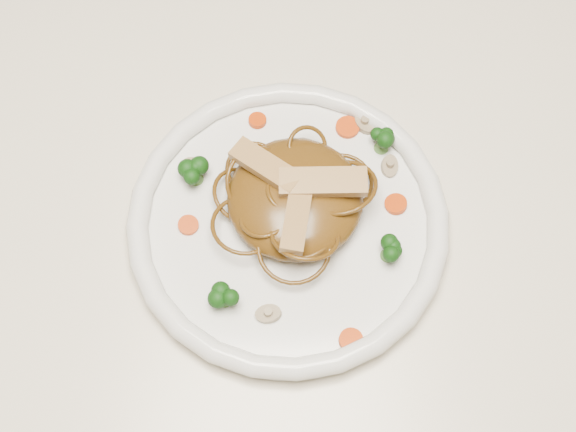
{
  "coord_description": "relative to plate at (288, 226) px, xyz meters",
  "views": [
    {
      "loc": [
        0.01,
        -0.22,
        1.44
      ],
      "look_at": [
        0.02,
        0.08,
        0.78
      ],
      "focal_mm": 51.54,
      "sensor_mm": 36.0,
      "label": 1
    }
  ],
  "objects": [
    {
      "name": "table",
      "position": [
        -0.02,
        -0.08,
        -0.11
      ],
      "size": [
        1.2,
        0.8,
        0.75
      ],
      "color": "beige",
      "rests_on": "ground"
    },
    {
      "name": "plate",
      "position": [
        0.0,
        0.0,
        0.0
      ],
      "size": [
        0.29,
        0.29,
        0.02
      ],
      "primitive_type": "cylinder",
      "rotation": [
        0.0,
        0.0,
        -0.0
      ],
      "color": "white",
      "rests_on": "table"
    },
    {
      "name": "noodle_mound",
      "position": [
        0.01,
        0.01,
        0.03
      ],
      "size": [
        0.14,
        0.14,
        0.04
      ],
      "primitive_type": "ellipsoid",
      "rotation": [
        0.0,
        0.0,
        -0.14
      ],
      "color": "#583710",
      "rests_on": "plate"
    },
    {
      "name": "chicken_a",
      "position": [
        0.03,
        0.02,
        0.05
      ],
      "size": [
        0.08,
        0.03,
        0.01
      ],
      "primitive_type": "cube",
      "rotation": [
        0.0,
        0.0,
        -0.03
      ],
      "color": "tan",
      "rests_on": "noodle_mound"
    },
    {
      "name": "chicken_b",
      "position": [
        -0.02,
        0.04,
        0.05
      ],
      "size": [
        0.07,
        0.06,
        0.01
      ],
      "primitive_type": "cube",
      "rotation": [
        0.0,
        0.0,
        2.46
      ],
      "color": "tan",
      "rests_on": "noodle_mound"
    },
    {
      "name": "chicken_c",
      "position": [
        0.01,
        -0.02,
        0.05
      ],
      "size": [
        0.03,
        0.06,
        0.01
      ],
      "primitive_type": "cube",
      "rotation": [
        0.0,
        0.0,
        4.51
      ],
      "color": "tan",
      "rests_on": "noodle_mound"
    },
    {
      "name": "broccoli_0",
      "position": [
        0.09,
        0.07,
        0.02
      ],
      "size": [
        0.04,
        0.04,
        0.03
      ],
      "primitive_type": null,
      "rotation": [
        0.0,
        0.0,
        0.4
      ],
      "color": "#13440E",
      "rests_on": "plate"
    },
    {
      "name": "broccoli_1",
      "position": [
        -0.08,
        0.05,
        0.02
      ],
      "size": [
        0.03,
        0.03,
        0.03
      ],
      "primitive_type": null,
      "rotation": [
        0.0,
        0.0,
        0.06
      ],
      "color": "#13440E",
      "rests_on": "plate"
    },
    {
      "name": "broccoli_2",
      "position": [
        -0.06,
        -0.07,
        0.02
      ],
      "size": [
        0.03,
        0.03,
        0.03
      ],
      "primitive_type": null,
      "rotation": [
        0.0,
        0.0,
        -0.11
      ],
      "color": "#13440E",
      "rests_on": "plate"
    },
    {
      "name": "broccoli_3",
      "position": [
        0.09,
        -0.04,
        0.02
      ],
      "size": [
        0.02,
        0.02,
        0.03
      ],
      "primitive_type": null,
      "rotation": [
        0.0,
        0.0,
        0.04
      ],
      "color": "#13440E",
      "rests_on": "plate"
    },
    {
      "name": "carrot_0",
      "position": [
        0.06,
        0.09,
        0.01
      ],
      "size": [
        0.03,
        0.03,
        0.0
      ],
      "primitive_type": "cylinder",
      "rotation": [
        0.0,
        0.0,
        0.21
      ],
      "color": "#C74007",
      "rests_on": "plate"
    },
    {
      "name": "carrot_1",
      "position": [
        -0.09,
        0.0,
        0.01
      ],
      "size": [
        0.02,
        0.02,
        0.0
      ],
      "primitive_type": "cylinder",
      "rotation": [
        0.0,
        0.0,
        0.01
      ],
      "color": "#C74007",
      "rests_on": "plate"
    },
    {
      "name": "carrot_2",
      "position": [
        0.1,
        0.01,
        0.01
      ],
      "size": [
        0.02,
        0.02,
        0.0
      ],
      "primitive_type": "cylinder",
      "rotation": [
        0.0,
        0.0,
        0.16
      ],
      "color": "#C74007",
      "rests_on": "plate"
    },
    {
      "name": "carrot_3",
      "position": [
        -0.02,
        0.11,
        0.01
      ],
      "size": [
        0.02,
        0.02,
        0.0
      ],
      "primitive_type": "cylinder",
      "rotation": [
        0.0,
        0.0,
        0.39
      ],
      "color": "#C74007",
      "rests_on": "plate"
    },
    {
      "name": "carrot_4",
      "position": [
        0.05,
        -0.11,
        0.01
      ],
      "size": [
        0.03,
        0.03,
        0.0
      ],
      "primitive_type": "cylinder",
      "rotation": [
        0.0,
        0.0,
        -0.33
      ],
      "color": "#C74007",
      "rests_on": "plate"
    },
    {
      "name": "mushroom_0",
      "position": [
        -0.02,
        -0.09,
        0.01
      ],
      "size": [
        0.02,
        0.02,
        0.01
      ],
      "primitive_type": "cylinder",
      "rotation": [
        0.0,
        0.0,
        0.1
      ],
      "color": "tan",
      "rests_on": "plate"
    },
    {
      "name": "mushroom_1",
      "position": [
        0.1,
        0.05,
        0.01
      ],
      "size": [
        0.02,
        0.02,
        0.01
      ],
      "primitive_type": "cylinder",
      "rotation": [
        0.0,
        0.0,
        1.46
      ],
      "color": "tan",
      "rests_on": "plate"
    },
    {
      "name": "mushroom_2",
      "position": [
        -0.08,
        0.06,
        0.01
      ],
      "size": [
        0.03,
        0.03,
        0.01
      ],
      "primitive_type": "cylinder",
      "rotation": [
        0.0,
        0.0,
        -0.35
      ],
      "color": "tan",
      "rests_on": "plate"
    },
    {
      "name": "mushroom_3",
      "position": [
        0.08,
        0.1,
        0.01
      ],
      "size": [
        0.03,
        0.03,
        0.01
      ],
      "primitive_type": "cylinder",
      "rotation": [
        0.0,
        0.0,
        2.05
      ],
      "color": "tan",
      "rests_on": "plate"
    }
  ]
}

